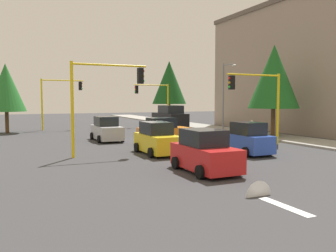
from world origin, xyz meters
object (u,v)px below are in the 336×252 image
(car_blue, at_px, (247,139))
(car_red, at_px, (205,153))
(traffic_signal_far_right, at_px, (59,94))
(pedestrian_crossing, at_px, (251,131))
(tree_roadside_far, at_px, (169,83))
(car_orange, at_px, (163,132))
(traffic_signal_near_left, at_px, (258,94))
(traffic_signal_near_right, at_px, (103,90))
(car_yellow, at_px, (157,139))
(street_lamp_curbside, at_px, (226,90))
(tree_opposite_side, at_px, (6,88))
(traffic_signal_far_left, at_px, (154,96))
(delivery_van_black, at_px, (170,121))
(car_silver, at_px, (107,130))
(tree_roadside_near, at_px, (274,77))

(car_blue, relative_size, car_red, 0.93)
(traffic_signal_far_right, height_order, pedestrian_crossing, traffic_signal_far_right)
(tree_roadside_far, height_order, car_orange, tree_roadside_far)
(traffic_signal_near_left, bearing_deg, traffic_signal_near_right, -90.00)
(traffic_signal_far_right, bearing_deg, traffic_signal_near_right, 0.03)
(traffic_signal_far_right, distance_m, car_yellow, 21.08)
(street_lamp_curbside, relative_size, car_yellow, 1.76)
(traffic_signal_near_left, relative_size, tree_roadside_far, 0.61)
(traffic_signal_near_right, height_order, pedestrian_crossing, traffic_signal_near_right)
(tree_opposite_side, relative_size, tree_roadside_far, 0.80)
(car_yellow, bearing_deg, car_red, -0.64)
(traffic_signal_far_left, xyz_separation_m, car_blue, (22.91, -3.11, -2.86))
(street_lamp_curbside, xyz_separation_m, pedestrian_crossing, (7.67, -2.59, -3.44))
(traffic_signal_far_left, xyz_separation_m, tree_roadside_far, (-4.00, 3.87, 1.92))
(car_yellow, bearing_deg, tree_roadside_far, 153.98)
(tree_roadside_far, bearing_deg, tree_opposite_side, -73.69)
(tree_opposite_side, relative_size, delivery_van_black, 1.44)
(car_red, bearing_deg, delivery_van_black, 160.52)
(traffic_signal_near_right, bearing_deg, traffic_signal_far_left, 150.52)
(traffic_signal_near_left, xyz_separation_m, car_red, (6.58, -8.21, -2.84))
(car_yellow, distance_m, car_silver, 8.24)
(tree_roadside_far, bearing_deg, car_silver, -38.52)
(tree_opposite_side, xyz_separation_m, car_silver, (10.45, 7.41, -3.63))
(delivery_van_black, bearing_deg, street_lamp_curbside, 77.63)
(pedestrian_crossing, bearing_deg, traffic_signal_near_left, -26.76)
(traffic_signal_far_left, height_order, traffic_signal_far_right, traffic_signal_far_right)
(delivery_van_black, height_order, car_silver, delivery_van_black)
(traffic_signal_far_left, relative_size, tree_roadside_near, 0.65)
(tree_roadside_near, relative_size, car_yellow, 2.05)
(traffic_signal_near_right, relative_size, car_orange, 1.45)
(traffic_signal_far_left, xyz_separation_m, traffic_signal_far_right, (0.00, -11.32, 0.22))
(traffic_signal_near_left, distance_m, tree_opposite_side, 24.52)
(traffic_signal_far_left, bearing_deg, tree_roadside_near, 16.92)
(traffic_signal_near_left, relative_size, car_red, 1.36)
(tree_roadside_near, distance_m, car_blue, 11.45)
(traffic_signal_far_left, xyz_separation_m, tree_roadside_near, (16.00, 4.87, 1.60))
(traffic_signal_far_right, distance_m, tree_opposite_side, 5.71)
(car_orange, bearing_deg, pedestrian_crossing, 72.94)
(traffic_signal_far_right, height_order, tree_roadside_far, tree_roadside_far)
(traffic_signal_near_left, relative_size, car_yellow, 1.32)
(traffic_signal_near_right, height_order, tree_roadside_far, tree_roadside_far)
(car_orange, bearing_deg, car_yellow, -27.63)
(pedestrian_crossing, bearing_deg, car_yellow, -74.35)
(traffic_signal_far_right, bearing_deg, tree_opposite_side, -69.38)
(traffic_signal_far_left, distance_m, delivery_van_black, 9.70)
(tree_opposite_side, height_order, car_silver, tree_opposite_side)
(traffic_signal_far_right, bearing_deg, street_lamp_curbside, 55.09)
(car_silver, bearing_deg, tree_roadside_near, 75.85)
(car_blue, bearing_deg, tree_opposite_side, -147.10)
(traffic_signal_far_right, relative_size, car_silver, 1.34)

